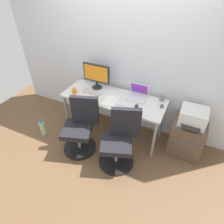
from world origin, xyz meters
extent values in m
plane|color=brown|center=(0.00, 0.00, 0.00)|extent=(5.28, 5.28, 0.00)
cube|color=silver|center=(0.00, 0.39, 1.30)|extent=(4.40, 0.04, 2.60)
cube|color=silver|center=(0.00, 0.00, 0.73)|extent=(1.69, 0.61, 0.03)
cylinder|color=gray|center=(-0.80, -0.26, 0.36)|extent=(0.04, 0.04, 0.72)
cylinder|color=gray|center=(0.80, -0.26, 0.36)|extent=(0.04, 0.04, 0.72)
cylinder|color=gray|center=(-0.80, 0.26, 0.36)|extent=(0.04, 0.04, 0.72)
cylinder|color=gray|center=(0.80, 0.26, 0.36)|extent=(0.04, 0.04, 0.72)
cylinder|color=black|center=(-0.33, -0.61, 0.01)|extent=(0.54, 0.54, 0.03)
cylinder|color=gray|center=(-0.33, -0.61, 0.20)|extent=(0.05, 0.05, 0.34)
cube|color=black|center=(-0.33, -0.61, 0.41)|extent=(0.56, 0.56, 0.09)
cube|color=black|center=(-0.28, -0.44, 0.70)|extent=(0.42, 0.20, 0.48)
cylinder|color=black|center=(0.33, -0.61, 0.01)|extent=(0.54, 0.54, 0.03)
cylinder|color=gray|center=(0.33, -0.61, 0.20)|extent=(0.05, 0.05, 0.34)
cube|color=black|center=(0.33, -0.61, 0.41)|extent=(0.56, 0.56, 0.09)
cube|color=black|center=(0.40, -0.44, 0.70)|extent=(0.42, 0.21, 0.48)
cube|color=brown|center=(1.24, 0.10, 0.29)|extent=(0.49, 0.49, 0.59)
cube|color=#4C4C4C|center=(1.24, -0.15, 0.38)|extent=(0.45, 0.01, 0.04)
cube|color=silver|center=(1.24, 0.10, 0.71)|extent=(0.38, 0.34, 0.24)
cube|color=#262626|center=(1.24, -0.10, 0.65)|extent=(0.27, 0.06, 0.01)
cylinder|color=#A5D8B2|center=(-1.11, -0.59, 0.14)|extent=(0.09, 0.09, 0.28)
cylinder|color=#2D59B2|center=(-1.11, -0.59, 0.30)|extent=(0.06, 0.06, 0.03)
cylinder|color=#262626|center=(-0.39, 0.17, 0.75)|extent=(0.18, 0.18, 0.01)
cylinder|color=#262626|center=(-0.39, 0.17, 0.82)|extent=(0.04, 0.04, 0.11)
cube|color=#262626|center=(-0.39, 0.17, 1.03)|extent=(0.48, 0.03, 0.31)
cube|color=orange|center=(-0.39, 0.15, 1.03)|extent=(0.43, 0.00, 0.26)
cube|color=silver|center=(0.35, 0.11, 0.76)|extent=(0.31, 0.22, 0.02)
cube|color=silver|center=(0.35, 0.26, 0.87)|extent=(0.31, 0.07, 0.20)
cube|color=purple|center=(0.35, 0.25, 0.87)|extent=(0.28, 0.06, 0.17)
cube|color=#B7B7B7|center=(-0.38, -0.02, 0.76)|extent=(0.34, 0.12, 0.02)
cube|color=#B7B7B7|center=(0.32, -0.23, 0.76)|extent=(0.34, 0.12, 0.02)
ellipsoid|color=#2D2D2D|center=(0.43, -0.08, 0.76)|extent=(0.06, 0.10, 0.03)
ellipsoid|color=#515156|center=(0.77, 0.08, 0.76)|extent=(0.06, 0.10, 0.03)
cylinder|color=orange|center=(-0.64, -0.16, 0.79)|extent=(0.08, 0.08, 0.09)
cylinder|color=slate|center=(0.73, 0.25, 0.80)|extent=(0.07, 0.07, 0.10)
cube|color=white|center=(0.01, -0.12, 0.75)|extent=(0.21, 0.30, 0.01)
camera|label=1|loc=(1.09, -2.37, 2.47)|focal=30.82mm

